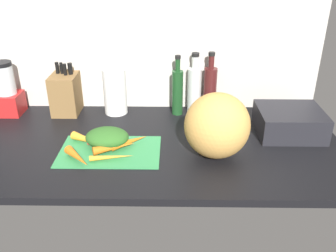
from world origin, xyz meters
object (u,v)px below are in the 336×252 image
at_px(carrot_3, 113,139).
at_px(carrot_4, 130,142).
at_px(bottle_1, 194,88).
at_px(dish_rack, 289,122).
at_px(carrot_6, 78,157).
at_px(cutting_board, 110,151).
at_px(carrot_0, 89,140).
at_px(paper_towel_roll, 115,91).
at_px(carrot_2, 112,157).
at_px(bottle_2, 210,89).
at_px(carrot_7, 99,146).
at_px(knife_block, 66,93).
at_px(bottle_0, 177,91).
at_px(blender_appliance, 7,92).
at_px(carrot_1, 101,143).
at_px(carrot_5, 114,147).
at_px(winter_squash, 217,126).

distance_m(carrot_3, carrot_4, 0.08).
distance_m(bottle_1, dish_rack, 0.48).
bearing_deg(carrot_6, dish_rack, 16.71).
relative_size(cutting_board, carrot_4, 2.44).
xyz_separation_m(carrot_0, paper_towel_roll, (0.07, 0.34, 0.09)).
relative_size(carrot_0, carrot_2, 1.02).
relative_size(paper_towel_roll, bottle_2, 0.74).
distance_m(carrot_7, knife_block, 0.45).
distance_m(carrot_4, paper_towel_roll, 0.37).
xyz_separation_m(carrot_7, knife_block, (-0.23, 0.38, 0.08)).
height_order(bottle_0, dish_rack, bottle_0).
distance_m(blender_appliance, paper_towel_roll, 0.52).
height_order(carrot_1, bottle_0, bottle_0).
xyz_separation_m(carrot_4, carrot_5, (-0.06, -0.05, -0.00)).
bearing_deg(bottle_1, carrot_6, -133.15).
height_order(carrot_7, knife_block, knife_block).
height_order(paper_towel_roll, bottle_2, bottle_2).
bearing_deg(bottle_1, carrot_4, -127.20).
bearing_deg(carrot_7, carrot_0, 141.96).
relative_size(carrot_2, bottle_2, 0.55).
distance_m(winter_squash, dish_rack, 0.40).
relative_size(carrot_2, carrot_5, 0.98).
relative_size(carrot_3, bottle_1, 0.51).
height_order(winter_squash, knife_block, winter_squash).
height_order(carrot_1, blender_appliance, blender_appliance).
relative_size(carrot_4, dish_rack, 0.60).
bearing_deg(carrot_2, cutting_board, 104.76).
bearing_deg(carrot_6, carrot_4, 34.40).
xyz_separation_m(carrot_3, knife_block, (-0.27, 0.32, 0.08)).
relative_size(cutting_board, paper_towel_roll, 1.80).
height_order(carrot_1, carrot_2, carrot_1).
relative_size(carrot_5, winter_squash, 0.66).
height_order(carrot_1, carrot_6, carrot_6).
bearing_deg(carrot_6, carrot_1, 59.24).
height_order(carrot_5, paper_towel_roll, paper_towel_roll).
relative_size(carrot_4, carrot_5, 0.97).
xyz_separation_m(carrot_1, bottle_2, (0.47, 0.36, 0.10)).
relative_size(cutting_board, winter_squash, 1.55).
bearing_deg(blender_appliance, bottle_2, 1.38).
bearing_deg(carrot_4, carrot_5, -140.22).
bearing_deg(bottle_0, carrot_3, -131.95).
distance_m(carrot_0, carrot_1, 0.06).
bearing_deg(carrot_1, carrot_7, -111.99).
distance_m(carrot_1, knife_block, 0.44).
xyz_separation_m(carrot_2, bottle_2, (0.42, 0.46, 0.11)).
bearing_deg(carrot_2, carrot_7, 128.05).
bearing_deg(carrot_7, dish_rack, 11.46).
xyz_separation_m(carrot_0, knife_block, (-0.18, 0.35, 0.07)).
bearing_deg(knife_block, bottle_2, -0.16).
height_order(blender_appliance, bottle_1, bottle_1).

